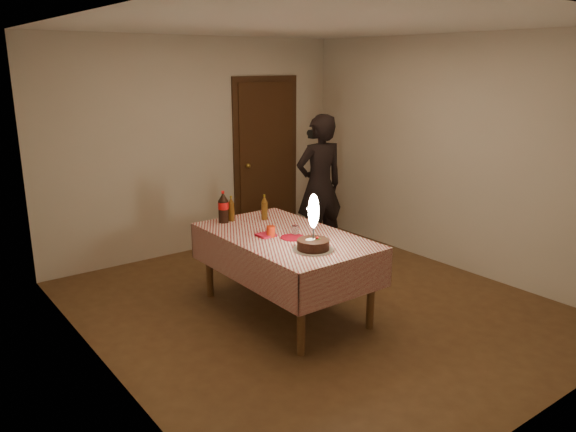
# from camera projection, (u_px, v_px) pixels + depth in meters

# --- Properties ---
(ground) EXTENTS (4.00, 4.50, 0.01)m
(ground) POSITION_uv_depth(u_px,v_px,m) (314.00, 306.00, 5.45)
(ground) COLOR brown
(ground) RESTS_ON ground
(room_shell) EXTENTS (4.04, 4.54, 2.62)m
(room_shell) POSITION_uv_depth(u_px,v_px,m) (313.00, 135.00, 5.09)
(room_shell) COLOR beige
(room_shell) RESTS_ON ground
(dining_table) EXTENTS (1.02, 1.72, 0.76)m
(dining_table) POSITION_uv_depth(u_px,v_px,m) (285.00, 245.00, 5.17)
(dining_table) COLOR brown
(dining_table) RESTS_ON ground
(birthday_cake) EXTENTS (0.34, 0.34, 0.48)m
(birthday_cake) POSITION_uv_depth(u_px,v_px,m) (313.00, 236.00, 4.70)
(birthday_cake) COLOR white
(birthday_cake) RESTS_ON dining_table
(red_plate) EXTENTS (0.22, 0.22, 0.01)m
(red_plate) POSITION_uv_depth(u_px,v_px,m) (293.00, 237.00, 5.05)
(red_plate) COLOR #A80B1E
(red_plate) RESTS_ON dining_table
(red_cup) EXTENTS (0.08, 0.08, 0.10)m
(red_cup) POSITION_uv_depth(u_px,v_px,m) (271.00, 231.00, 5.07)
(red_cup) COLOR red
(red_cup) RESTS_ON dining_table
(clear_cup) EXTENTS (0.07, 0.07, 0.09)m
(clear_cup) POSITION_uv_depth(u_px,v_px,m) (295.00, 231.00, 5.12)
(clear_cup) COLOR silver
(clear_cup) RESTS_ON dining_table
(napkin_stack) EXTENTS (0.15, 0.15, 0.02)m
(napkin_stack) POSITION_uv_depth(u_px,v_px,m) (266.00, 235.00, 5.10)
(napkin_stack) COLOR red
(napkin_stack) RESTS_ON dining_table
(cola_bottle) EXTENTS (0.10, 0.10, 0.32)m
(cola_bottle) POSITION_uv_depth(u_px,v_px,m) (223.00, 207.00, 5.51)
(cola_bottle) COLOR black
(cola_bottle) RESTS_ON dining_table
(amber_bottle_left) EXTENTS (0.06, 0.06, 0.25)m
(amber_bottle_left) POSITION_uv_depth(u_px,v_px,m) (231.00, 209.00, 5.57)
(amber_bottle_left) COLOR #55320E
(amber_bottle_left) RESTS_ON dining_table
(amber_bottle_right) EXTENTS (0.06, 0.06, 0.25)m
(amber_bottle_right) POSITION_uv_depth(u_px,v_px,m) (264.00, 208.00, 5.62)
(amber_bottle_right) COLOR #55320E
(amber_bottle_right) RESTS_ON dining_table
(photographer) EXTENTS (0.68, 0.50, 1.71)m
(photographer) POSITION_uv_depth(u_px,v_px,m) (319.00, 186.00, 6.74)
(photographer) COLOR black
(photographer) RESTS_ON ground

